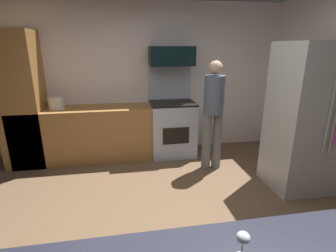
% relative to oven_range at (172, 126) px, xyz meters
% --- Properties ---
extents(ground_plane, '(5.20, 4.80, 0.02)m').
position_rel_oven_range_xyz_m(ground_plane, '(-0.49, -1.98, -0.53)').
color(ground_plane, brown).
extents(wall_back, '(5.20, 0.12, 2.60)m').
position_rel_oven_range_xyz_m(wall_back, '(-0.49, 0.36, 0.78)').
color(wall_back, silver).
rests_on(wall_back, ground).
extents(lower_cabinet_run, '(2.40, 0.60, 0.90)m').
position_rel_oven_range_xyz_m(lower_cabinet_run, '(-1.39, 0.00, -0.07)').
color(lower_cabinet_run, '#9D6C36').
rests_on(lower_cabinet_run, ground).
extents(cabinet_column, '(0.60, 0.60, 2.10)m').
position_rel_oven_range_xyz_m(cabinet_column, '(-2.39, 0.00, 0.53)').
color(cabinet_column, '#9D6C36').
rests_on(cabinet_column, ground).
extents(oven_range, '(0.76, 0.65, 1.55)m').
position_rel_oven_range_xyz_m(oven_range, '(0.00, 0.00, 0.00)').
color(oven_range, '#AFB9C9').
rests_on(oven_range, ground).
extents(microwave, '(0.74, 0.38, 0.32)m').
position_rel_oven_range_xyz_m(microwave, '(0.00, 0.08, 1.19)').
color(microwave, black).
rests_on(microwave, oven_range).
extents(refrigerator, '(0.89, 0.73, 1.92)m').
position_rel_oven_range_xyz_m(refrigerator, '(1.54, -1.40, 0.44)').
color(refrigerator, '#B8BCB7').
rests_on(refrigerator, ground).
extents(person_cook, '(0.31, 0.30, 1.67)m').
position_rel_oven_range_xyz_m(person_cook, '(0.50, -0.68, 0.42)').
color(person_cook, slate).
rests_on(person_cook, ground).
extents(wine_glass_near, '(0.07, 0.07, 0.14)m').
position_rel_oven_range_xyz_m(wine_glass_near, '(-0.30, -3.33, 0.49)').
color(wine_glass_near, silver).
rests_on(wine_glass_near, counter_island).
extents(stock_pot, '(0.25, 0.25, 0.20)m').
position_rel_oven_range_xyz_m(stock_pot, '(-1.89, 0.00, 0.48)').
color(stock_pot, beige).
rests_on(stock_pot, lower_cabinet_run).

